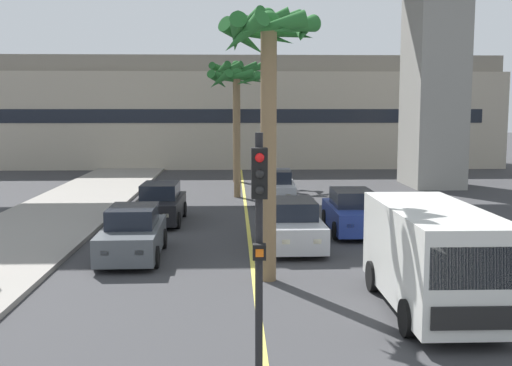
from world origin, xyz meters
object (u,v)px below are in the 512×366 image
Objects in this scene: delivery_van at (432,255)px; car_queue_front at (353,213)px; car_queue_fifth at (294,225)px; palm_tree_mid_median at (236,84)px; car_queue_second at (160,204)px; palm_tree_farthest_median at (237,90)px; traffic_light_median_near at (259,231)px; car_queue_third at (276,188)px; palm_tree_far_median at (268,59)px; car_queue_fourth at (133,234)px; palm_tree_near_median at (268,69)px.

car_queue_front is at bearing 90.52° from delivery_van.
car_queue_fifth is 19.05m from palm_tree_mid_median.
car_queue_front and car_queue_second have the same top height.
delivery_van is at bearing -76.80° from palm_tree_farthest_median.
palm_tree_farthest_median is (-0.18, 22.26, 2.70)m from traffic_light_median_near.
delivery_van is 0.81× the size of palm_tree_farthest_median.
car_queue_front is 13.86m from traffic_light_median_near.
delivery_van is 6.01m from traffic_light_median_near.
palm_tree_farthest_median reaches higher than delivery_van.
car_queue_fifth is at bearing -90.54° from car_queue_third.
palm_tree_far_median is at bearing 107.28° from delivery_van.
palm_tree_mid_median reaches higher than traffic_light_median_near.
car_queue_fourth is 0.63× the size of palm_tree_farthest_median.
palm_tree_mid_median is at bearing 94.32° from palm_tree_far_median.
car_queue_third and car_queue_fourth have the same top height.
traffic_light_median_near is at bearing -93.66° from palm_tree_far_median.
car_queue_front is 11.07m from palm_tree_farthest_median.
palm_tree_mid_median is 1.13× the size of palm_tree_farthest_median.
car_queue_second is at bearing 102.19° from traffic_light_median_near.
car_queue_front is 0.59× the size of palm_tree_near_median.
traffic_light_median_near is (-1.66, -20.37, 1.99)m from car_queue_third.
traffic_light_median_near is at bearing -106.85° from car_queue_front.
palm_tree_far_median is (0.92, 14.30, 3.66)m from traffic_light_median_near.
palm_tree_farthest_median is at bearing 134.28° from car_queue_third.
palm_tree_far_median is (-0.75, -6.07, 5.65)m from car_queue_third.
car_queue_front and car_queue_third have the same top height.
palm_tree_far_median is at bearing 159.07° from car_queue_front.
car_queue_second is 15.87m from traffic_light_median_near.
car_queue_fourth is 20.43m from palm_tree_mid_median.
palm_tree_mid_median is (3.13, 13.60, 5.23)m from car_queue_second.
delivery_van reaches higher than car_queue_third.
car_queue_fourth is at bearing -115.35° from car_queue_third.
palm_tree_mid_median is at bearing 91.82° from palm_tree_near_median.
palm_tree_mid_median is 6.75m from palm_tree_farthest_median.
palm_tree_mid_median is (-0.70, 22.14, 0.41)m from palm_tree_near_median.
car_queue_third is 9.61m from car_queue_fifth.
delivery_van is at bearing -81.58° from car_queue_third.
car_queue_second is at bearing 136.60° from car_queue_fifth.
palm_tree_mid_median is (-4.17, 15.85, 5.23)m from car_queue_front.
delivery_van is (7.38, -11.18, 0.57)m from car_queue_second.
palm_tree_near_median is at bearing -105.23° from car_queue_fifth.
traffic_light_median_near reaches higher than car_queue_fourth.
car_queue_fourth is (-5.14, -10.86, 0.00)m from car_queue_third.
car_queue_second is 7.05m from car_queue_third.
delivery_van is at bearing -56.58° from car_queue_second.
palm_tree_near_median reaches higher than car_queue_third.
car_queue_second is 0.99× the size of car_queue_third.
palm_tree_near_median reaches higher than delivery_van.
palm_tree_mid_median is (-1.77, 18.23, 5.23)m from car_queue_fifth.
car_queue_fourth is 10.32m from traffic_light_median_near.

